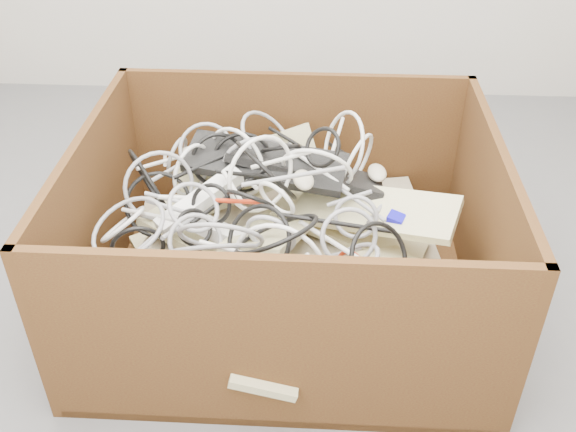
# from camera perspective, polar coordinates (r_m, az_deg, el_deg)

# --- Properties ---
(ground) EXTENTS (3.00, 3.00, 0.00)m
(ground) POSITION_cam_1_polar(r_m,az_deg,el_deg) (2.08, -2.38, -6.70)
(ground) COLOR #595A5C
(ground) RESTS_ON ground
(cardboard_box) EXTENTS (1.15, 0.96, 0.55)m
(cardboard_box) POSITION_cam_1_polar(r_m,az_deg,el_deg) (1.97, -0.49, -4.06)
(cardboard_box) COLOR #3D1B0F
(cardboard_box) RESTS_ON ground
(keyboard_pile) EXTENTS (1.08, 0.91, 0.34)m
(keyboard_pile) POSITION_cam_1_polar(r_m,az_deg,el_deg) (1.90, 0.49, -0.63)
(keyboard_pile) COLOR beige
(keyboard_pile) RESTS_ON cardboard_box
(mice_scatter) EXTENTS (0.64, 0.65, 0.20)m
(mice_scatter) POSITION_cam_1_polar(r_m,az_deg,el_deg) (1.81, -1.28, 0.22)
(mice_scatter) COLOR #BCB297
(mice_scatter) RESTS_ON keyboard_pile
(power_strip_left) EXTENTS (0.23, 0.23, 0.11)m
(power_strip_left) POSITION_cam_1_polar(r_m,az_deg,el_deg) (1.83, -7.65, 1.38)
(power_strip_left) COLOR white
(power_strip_left) RESTS_ON keyboard_pile
(power_strip_right) EXTENTS (0.26, 0.15, 0.09)m
(power_strip_right) POSITION_cam_1_polar(r_m,az_deg,el_deg) (1.77, -5.36, -1.69)
(power_strip_right) COLOR white
(power_strip_right) RESTS_ON keyboard_pile
(vga_plug) EXTENTS (0.06, 0.06, 0.03)m
(vga_plug) POSITION_cam_1_polar(r_m,az_deg,el_deg) (1.83, 9.36, -0.18)
(vga_plug) COLOR #110DC4
(vga_plug) RESTS_ON keyboard_pile
(cable_tangle) EXTENTS (1.03, 0.87, 0.36)m
(cable_tangle) POSITION_cam_1_polar(r_m,az_deg,el_deg) (1.79, -3.62, 1.47)
(cable_tangle) COLOR gray
(cable_tangle) RESTS_ON keyboard_pile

